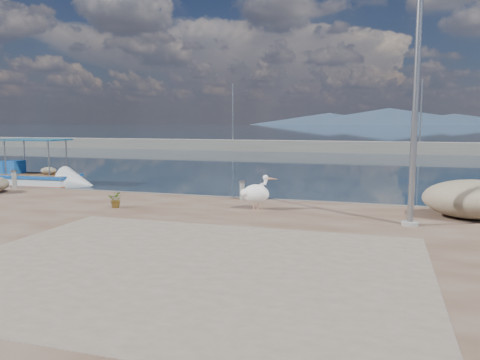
% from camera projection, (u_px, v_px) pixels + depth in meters
% --- Properties ---
extents(ground, '(1400.00, 1400.00, 0.00)m').
position_uv_depth(ground, '(197.00, 247.00, 12.10)').
color(ground, '#162635').
rests_on(ground, ground).
extents(quay, '(44.00, 22.00, 0.50)m').
position_uv_depth(quay, '(29.00, 340.00, 6.38)').
color(quay, '#523823').
rests_on(quay, ground).
extents(quay_patch, '(9.00, 7.00, 0.01)m').
position_uv_depth(quay_patch, '(185.00, 265.00, 8.90)').
color(quay_patch, gray).
rests_on(quay_patch, quay).
extents(breakwater, '(120.00, 2.20, 7.50)m').
position_uv_depth(breakwater, '(339.00, 147.00, 49.96)').
color(breakwater, gray).
rests_on(breakwater, ground).
extents(mountains, '(370.00, 280.00, 22.00)m').
position_uv_depth(mountains, '(385.00, 117.00, 626.14)').
color(mountains, '#28384C').
rests_on(mountains, ground).
extents(boat_left, '(5.83, 2.17, 2.76)m').
position_uv_depth(boat_left, '(37.00, 181.00, 24.01)').
color(boat_left, white).
rests_on(boat_left, ground).
extents(pelican, '(1.15, 0.77, 1.09)m').
position_uv_depth(pelican, '(256.00, 193.00, 14.52)').
color(pelican, tan).
rests_on(pelican, quay).
extents(lamp_post, '(0.44, 0.96, 7.00)m').
position_uv_depth(lamp_post, '(416.00, 99.00, 11.98)').
color(lamp_post, gray).
rests_on(lamp_post, quay).
extents(bollard_near, '(0.22, 0.22, 0.68)m').
position_uv_depth(bollard_near, '(242.00, 189.00, 16.41)').
color(bollard_near, gray).
rests_on(bollard_near, quay).
extents(bollard_far, '(0.25, 0.25, 0.77)m').
position_uv_depth(bollard_far, '(14.00, 178.00, 19.24)').
color(bollard_far, gray).
rests_on(bollard_far, quay).
extents(potted_plant, '(0.53, 0.48, 0.53)m').
position_uv_depth(potted_plant, '(116.00, 199.00, 14.90)').
color(potted_plant, '#33722D').
rests_on(potted_plant, quay).
extents(net_pile_c, '(2.80, 2.00, 1.10)m').
position_uv_depth(net_pile_c, '(474.00, 199.00, 13.19)').
color(net_pile_c, tan).
rests_on(net_pile_c, quay).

